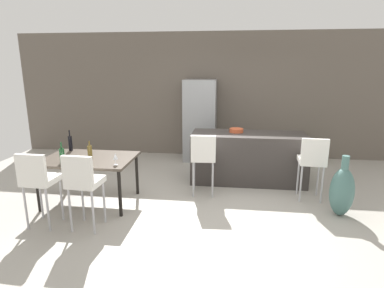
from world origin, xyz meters
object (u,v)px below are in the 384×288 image
Objects in this scene: dining_table at (89,162)px; floor_vase at (342,191)px; bar_chair_middle at (312,159)px; potted_plant at (314,150)px; wine_bottle_corner at (90,152)px; kitchen_island at (248,158)px; dining_chair_far at (83,180)px; wine_glass_left at (115,157)px; bar_chair_left at (203,155)px; wine_bottle_end at (70,143)px; fruit_bowl at (236,130)px; dining_chair_near at (38,178)px; wine_bottle_middle at (62,155)px; refrigerator at (200,120)px.

floor_vase is (3.80, 0.02, -0.31)m from dining_table.
potted_plant is (0.57, 2.10, -0.39)m from bar_chair_middle.
wine_bottle_corner is (0.06, -0.06, 0.17)m from dining_table.
dining_chair_far reaches higher than kitchen_island.
wine_glass_left reaches higher than floor_vase.
kitchen_island reaches higher than potted_plant.
wine_bottle_corner is (-1.69, -0.58, 0.15)m from bar_chair_left.
bar_chair_middle is at bearing 1.80° from wine_bottle_end.
bar_chair_left is 1.45m from wine_glass_left.
potted_plant is (1.53, 1.33, -0.15)m from kitchen_island.
wine_bottle_end is at bearing -176.81° from bar_chair_left.
wine_glass_left is (1.04, -0.68, -0.01)m from wine_bottle_end.
bar_chair_middle and dining_chair_far have the same top height.
wine_bottle_end reaches higher than potted_plant.
fruit_bowl is at bearing 43.86° from wine_glass_left.
floor_vase is at bearing 0.25° from dining_table.
dining_chair_near is at bearing -147.46° from wine_glass_left.
bar_chair_middle reaches higher than wine_glass_left.
floor_vase reaches higher than potted_plant.
dining_chair_far is 1.16× the size of floor_vase.
wine_bottle_corner is at bearing 107.79° from dining_chair_far.
fruit_bowl is (2.55, 1.68, 0.10)m from wine_bottle_middle.
potted_plant is (4.05, 2.61, -0.36)m from dining_table.
wine_bottle_corner reaches higher than dining_table.
wine_bottle_end is (-2.24, -0.12, 0.17)m from bar_chair_left.
wine_bottle_corner is 3.78m from floor_vase.
bar_chair_left is 1.74m from bar_chair_middle.
wine_bottle_middle reaches higher than bar_chair_middle.
wine_bottle_middle is 0.17× the size of refrigerator.
wine_bottle_middle is 1.10× the size of wine_bottle_corner.
kitchen_island is at bearing -139.07° from potted_plant.
dining_chair_near is (-2.06, -1.35, 0.00)m from bar_chair_left.
bar_chair_middle is 3.72× the size of wine_bottle_corner.
bar_chair_middle is 4.05× the size of fruit_bowl.
floor_vase reaches higher than dining_table.
dining_chair_near reaches higher than wine_bottle_corner.
kitchen_island is at bearing -52.16° from refrigerator.
wine_bottle_corner is (-2.46, -1.35, 0.39)m from kitchen_island.
dining_chair_far is 1.92× the size of potted_plant.
refrigerator is at bearing 123.04° from fruit_bowl.
dining_table is 0.90m from dining_chair_far.
floor_vase is at bearing 4.40° from wine_bottle_middle.
refrigerator is 3.53m from floor_vase.
wine_glass_left is (0.49, -0.23, 0.01)m from wine_bottle_corner.
dining_table is (-2.52, -1.29, 0.22)m from kitchen_island.
dining_table is 3.82m from floor_vase.
bar_chair_left is 1.82m from dining_table.
wine_bottle_middle is 4.11m from floor_vase.
wine_bottle_end reaches higher than dining_chair_near.
bar_chair_middle reaches higher than floor_vase.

